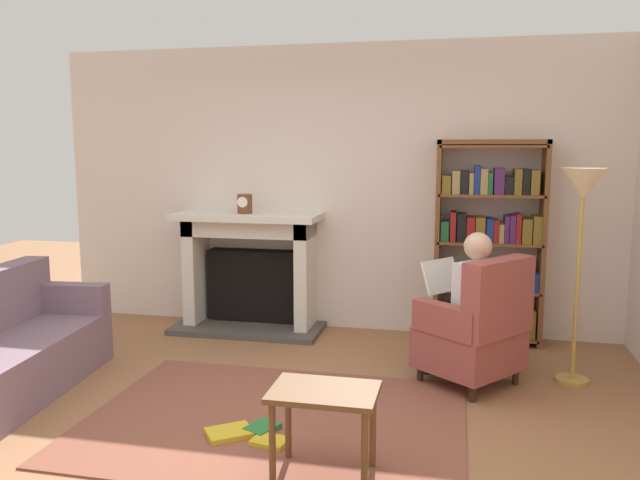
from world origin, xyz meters
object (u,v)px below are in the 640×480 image
(mantel_clock, at_px, (245,204))
(side_table, at_px, (324,404))
(armchair_reading, at_px, (477,330))
(seated_reader, at_px, (465,300))
(floor_lamp, at_px, (582,202))
(sofa_floral, at_px, (3,351))
(bookshelf, at_px, (489,246))
(fireplace, at_px, (251,268))

(mantel_clock, distance_m, side_table, 2.94)
(armchair_reading, xyz_separation_m, seated_reader, (-0.09, 0.07, 0.20))
(side_table, height_order, floor_lamp, floor_lamp)
(sofa_floral, bearing_deg, mantel_clock, -37.07)
(armchair_reading, distance_m, floor_lamp, 1.19)
(mantel_clock, height_order, side_table, mantel_clock)
(bookshelf, height_order, sofa_floral, bookshelf)
(floor_lamp, bearing_deg, armchair_reading, -162.09)
(side_table, bearing_deg, mantel_clock, 117.30)
(seated_reader, height_order, sofa_floral, seated_reader)
(fireplace, xyz_separation_m, armchair_reading, (2.10, -1.10, -0.17))
(sofa_floral, bearing_deg, armchair_reading, -80.36)
(mantel_clock, xyz_separation_m, sofa_floral, (-1.16, -1.89, -0.90))
(bookshelf, xyz_separation_m, armchair_reading, (-0.12, -1.13, -0.45))
(bookshelf, bearing_deg, floor_lamp, -56.88)
(fireplace, distance_m, seated_reader, 2.25)
(floor_lamp, bearing_deg, side_table, -131.15)
(armchair_reading, bearing_deg, floor_lamp, 146.39)
(side_table, distance_m, floor_lamp, 2.50)
(floor_lamp, bearing_deg, fireplace, 162.85)
(side_table, relative_size, floor_lamp, 0.35)
(sofa_floral, bearing_deg, bookshelf, -64.79)
(bookshelf, height_order, floor_lamp, bookshelf)
(seated_reader, bearing_deg, bookshelf, -153.01)
(floor_lamp, bearing_deg, bookshelf, 123.12)
(fireplace, bearing_deg, seated_reader, -27.04)
(seated_reader, height_order, floor_lamp, floor_lamp)
(fireplace, height_order, seated_reader, seated_reader)
(fireplace, bearing_deg, sofa_floral, -120.50)
(side_table, bearing_deg, seated_reader, 65.54)
(mantel_clock, distance_m, bookshelf, 2.27)
(sofa_floral, xyz_separation_m, floor_lamp, (3.98, 1.12, 1.03))
(mantel_clock, bearing_deg, fireplace, 81.37)
(mantel_clock, distance_m, seated_reader, 2.30)
(seated_reader, height_order, side_table, seated_reader)
(floor_lamp, bearing_deg, seated_reader, -168.95)
(fireplace, distance_m, sofa_floral, 2.32)
(fireplace, height_order, sofa_floral, fireplace)
(fireplace, relative_size, side_table, 2.54)
(bookshelf, xyz_separation_m, seated_reader, (-0.22, -1.06, -0.26))
(mantel_clock, height_order, floor_lamp, floor_lamp)
(bookshelf, bearing_deg, side_table, -109.51)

